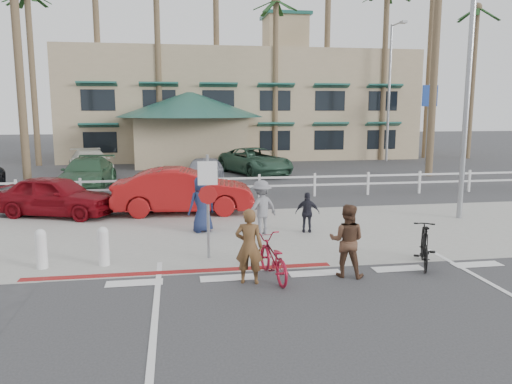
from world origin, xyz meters
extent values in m
plane|color=#333335|center=(0.00, 0.00, 0.00)|extent=(140.00, 140.00, 0.00)
cube|color=#333335|center=(0.00, -2.00, 0.00)|extent=(12.00, 16.00, 0.01)
cube|color=gray|center=(0.00, 4.50, 0.01)|extent=(22.00, 7.00, 0.01)
cube|color=#333335|center=(0.00, 8.50, 0.00)|extent=(40.00, 5.00, 0.01)
cube|color=#333335|center=(0.00, 18.00, 0.00)|extent=(50.00, 16.00, 0.01)
cube|color=maroon|center=(-3.00, 1.20, 0.01)|extent=(7.00, 0.25, 0.02)
imported|color=maroon|center=(-1.02, 0.45, 0.47)|extent=(0.84, 1.86, 0.94)
imported|color=brown|center=(-1.57, 0.24, 0.82)|extent=(0.68, 0.53, 1.63)
imported|color=black|center=(2.68, 0.71, 0.52)|extent=(1.14, 1.78, 1.04)
imported|color=#513424|center=(0.63, 0.34, 0.82)|extent=(0.98, 0.90, 1.63)
imported|color=slate|center=(-0.59, 4.36, 0.81)|extent=(1.21, 0.98, 1.63)
imported|color=black|center=(0.82, 4.35, 0.62)|extent=(0.77, 0.46, 1.23)
imported|color=#1A2447|center=(-2.30, 4.96, 0.86)|extent=(0.98, 0.82, 1.72)
imported|color=maroon|center=(-2.79, 7.84, 0.81)|extent=(5.02, 1.99, 1.62)
imported|color=maroon|center=(-7.20, 8.09, 0.72)|extent=(4.52, 3.06, 1.43)
imported|color=#284E33|center=(-7.11, 14.01, 0.73)|extent=(2.34, 5.16, 1.47)
imported|color=gray|center=(-1.72, 13.66, 0.73)|extent=(2.42, 4.52, 1.46)
imported|color=beige|center=(-7.75, 19.04, 0.73)|extent=(3.29, 5.36, 1.45)
imported|color=#2B4E3B|center=(1.49, 18.28, 0.75)|extent=(4.21, 5.96, 1.51)
camera|label=1|loc=(-3.08, -9.88, 3.67)|focal=35.00mm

